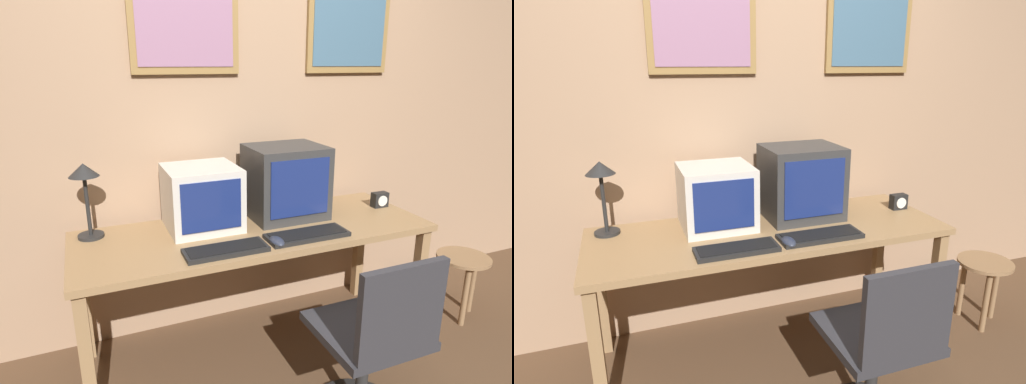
% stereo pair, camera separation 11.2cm
% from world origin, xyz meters
% --- Properties ---
extents(wall_back, '(8.00, 0.08, 2.60)m').
position_xyz_m(wall_back, '(0.01, 1.42, 1.31)').
color(wall_back, tan).
rests_on(wall_back, ground_plane).
extents(desk, '(1.91, 0.68, 0.75)m').
position_xyz_m(desk, '(0.00, 0.98, 0.67)').
color(desk, '#99754C').
rests_on(desk, ground_plane).
extents(monitor_left, '(0.38, 0.37, 0.34)m').
position_xyz_m(monitor_left, '(-0.26, 1.11, 0.92)').
color(monitor_left, beige).
rests_on(monitor_left, desk).
extents(monitor_right, '(0.42, 0.36, 0.41)m').
position_xyz_m(monitor_right, '(0.24, 1.11, 0.96)').
color(monitor_right, '#333333').
rests_on(monitor_right, desk).
extents(keyboard_main, '(0.40, 0.15, 0.03)m').
position_xyz_m(keyboard_main, '(-0.25, 0.75, 0.76)').
color(keyboard_main, black).
rests_on(keyboard_main, desk).
extents(keyboard_side, '(0.43, 0.16, 0.03)m').
position_xyz_m(keyboard_side, '(0.20, 0.77, 0.76)').
color(keyboard_side, black).
rests_on(keyboard_side, desk).
extents(mouse_near_keyboard, '(0.06, 0.11, 0.04)m').
position_xyz_m(mouse_near_keyboard, '(0.01, 0.74, 0.77)').
color(mouse_near_keyboard, '#282D3D').
rests_on(mouse_near_keyboard, desk).
extents(desk_clock, '(0.10, 0.06, 0.09)m').
position_xyz_m(desk_clock, '(0.85, 1.02, 0.80)').
color(desk_clock, black).
rests_on(desk_clock, desk).
extents(desk_lamp, '(0.15, 0.15, 0.39)m').
position_xyz_m(desk_lamp, '(-0.83, 1.19, 1.04)').
color(desk_lamp, black).
rests_on(desk_lamp, desk).
extents(office_chair, '(0.46, 0.46, 0.88)m').
position_xyz_m(office_chair, '(0.25, 0.25, 0.40)').
color(office_chair, black).
rests_on(office_chair, ground_plane).
extents(side_stool, '(0.33, 0.33, 0.43)m').
position_xyz_m(side_stool, '(1.36, 0.78, 0.33)').
color(side_stool, '#8E6B47').
rests_on(side_stool, ground_plane).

